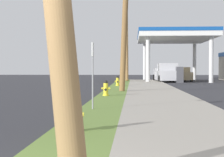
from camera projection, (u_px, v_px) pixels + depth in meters
The scene contains 8 objects.
fire_hydrant_nearest at pixel (74, 116), 7.62m from camera, with size 0.42×0.37×0.74m.
fire_hydrant_second at pixel (106, 89), 17.65m from camera, with size 0.42×0.38×0.74m.
fire_hydrant_third at pixel (118, 81), 27.94m from camera, with size 0.42×0.37×0.74m.
utility_pole_midground at pixel (125, 7), 21.25m from camera, with size 1.36×0.64×9.52m.
utility_pole_background at pixel (127, 36), 39.09m from camera, with size 0.46×2.14×9.38m.
street_sign_post at pixel (93, 62), 11.82m from camera, with size 0.05×0.36×2.12m.
car_tan_by_near_pump at pixel (181, 75), 41.98m from camera, with size 2.16×4.59×1.57m.
truck_silver_at_forecourt at pixel (166, 73), 39.15m from camera, with size 2.48×5.53×1.97m.
Camera 1 is at (1.75, -3.65, 1.41)m, focal length 59.50 mm.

